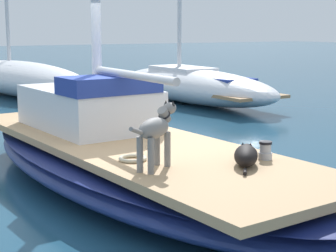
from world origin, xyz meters
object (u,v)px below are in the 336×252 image
Objects in this scene: coiled_rope at (133,159)px; moored_boat_starboard_side at (193,84)px; dog_grey at (156,130)px; moored_boat_far_astern at (21,78)px; sailboat_main at (130,164)px; dog_black at (246,155)px; deck_winch at (265,151)px.

moored_boat_starboard_side is at bearing 52.69° from coiled_rope.
moored_boat_far_astern reaches higher than dog_grey.
moored_boat_starboard_side is at bearing -47.68° from moored_boat_far_astern.
coiled_rope is 0.04× the size of moored_boat_far_astern.
dog_black is (0.50, -1.85, 0.43)m from sailboat_main.
moored_boat_far_astern is (1.21, 12.91, -0.19)m from dog_black.
dog_grey is 1.08× the size of dog_black.
deck_winch is 0.03× the size of moored_boat_far_astern.
coiled_rope is at bearing 96.96° from dog_grey.
dog_black is 0.36m from deck_winch.
sailboat_main is 0.90× the size of moored_boat_far_astern.
dog_grey is 0.60m from coiled_rope.
sailboat_main is at bearing 64.67° from coiled_rope.
sailboat_main is 35.25× the size of deck_winch.
moored_boat_far_astern is at bearing 81.19° from sailboat_main.
moored_boat_far_astern is at bearing 132.32° from moored_boat_starboard_side.
dog_black is 10.07m from moored_boat_starboard_side.
sailboat_main is at bearing -128.85° from moored_boat_starboard_side.
deck_winch is at bearing -12.57° from dog_grey.
dog_grey is at bearing -125.56° from moored_boat_starboard_side.
coiled_rope is (-0.99, 0.81, -0.08)m from dog_black.
dog_black is at bearing -39.41° from coiled_rope.
sailboat_main is 1.19m from coiled_rope.
dog_black is at bearing -120.00° from moored_boat_starboard_side.
coiled_rope is at bearing -100.32° from moored_boat_far_astern.
moored_boat_starboard_side reaches higher than sailboat_main.
dog_black is at bearing -166.76° from deck_winch.
moored_boat_starboard_side is (6.02, 7.90, -0.15)m from coiled_rope.
dog_grey is 12.73m from moored_boat_far_astern.
dog_grey is (-0.43, -1.48, 0.75)m from sailboat_main.
coiled_rope is 9.94m from moored_boat_starboard_side.
sailboat_main is 2.00m from deck_winch.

